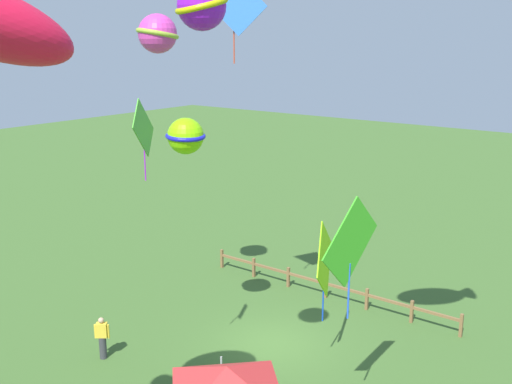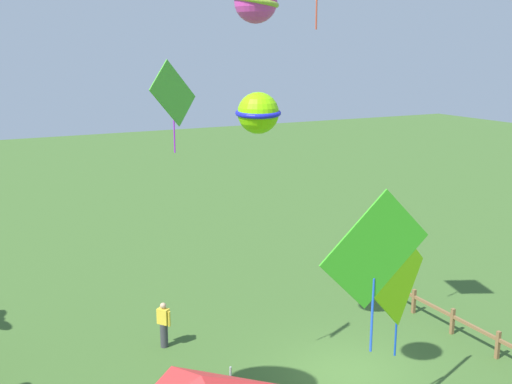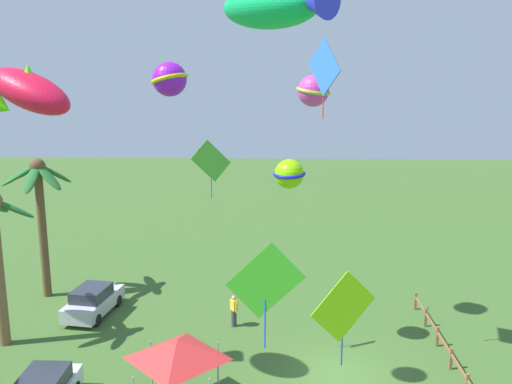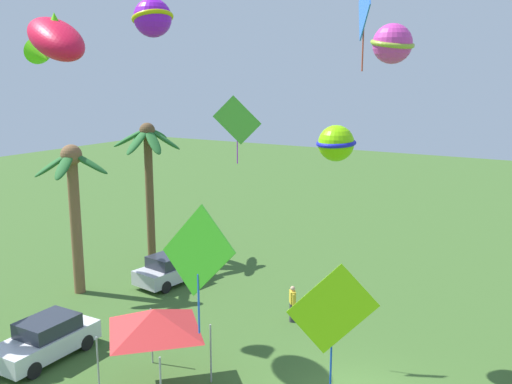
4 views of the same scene
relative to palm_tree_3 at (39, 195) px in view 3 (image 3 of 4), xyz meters
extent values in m
plane|color=#3D6028|center=(-7.77, -15.28, -5.77)|extent=(120.00, 120.00, 0.00)
ellipsoid|color=#236028|center=(-5.32, -1.14, 0.56)|extent=(1.24, 1.87, 1.19)
cylinder|color=brown|center=(-0.01, -0.02, -2.10)|extent=(0.45, 0.45, 7.34)
ellipsoid|color=#236028|center=(0.96, 0.14, 1.31)|extent=(2.12, 0.93, 0.98)
ellipsoid|color=#236028|center=(0.39, 0.81, 1.19)|extent=(1.38, 2.04, 1.21)
ellipsoid|color=#236028|center=(-0.53, 0.74, 1.19)|extent=(1.60, 1.96, 1.21)
ellipsoid|color=#236028|center=(-0.85, -0.05, 1.05)|extent=(1.85, 0.64, 1.46)
ellipsoid|color=#236028|center=(-0.42, -0.77, 1.06)|extent=(1.40, 1.90, 1.44)
ellipsoid|color=#236028|center=(0.53, -0.71, 1.09)|extent=(1.62, 1.84, 1.39)
sphere|color=brown|center=(-0.01, -0.02, 1.57)|extent=(0.86, 0.86, 0.86)
cube|color=brown|center=(-7.17, -20.13, -5.29)|extent=(0.12, 0.12, 0.95)
cube|color=brown|center=(-5.15, -20.13, -5.29)|extent=(0.12, 0.12, 0.95)
cube|color=brown|center=(-3.14, -20.13, -5.29)|extent=(0.12, 0.12, 0.95)
cube|color=brown|center=(-1.13, -20.13, -5.29)|extent=(0.12, 0.12, 0.95)
cube|color=brown|center=(-7.17, -20.13, -5.10)|extent=(12.18, 0.09, 0.11)
cube|color=#282D38|center=(-10.79, -4.35, -4.54)|extent=(2.04, 1.51, 0.56)
cube|color=#BCBCC1|center=(-2.35, -3.41, -5.17)|extent=(4.11, 2.25, 0.70)
cube|color=#282D38|center=(-2.49, -3.39, -4.54)|extent=(2.23, 1.78, 0.56)
cylinder|color=black|center=(-1.04, -2.82, -5.47)|extent=(0.62, 0.27, 0.60)
cylinder|color=black|center=(-1.27, -4.37, -5.47)|extent=(0.62, 0.27, 0.60)
cylinder|color=black|center=(-3.43, -2.46, -5.47)|extent=(0.62, 0.27, 0.60)
cylinder|color=black|center=(-3.66, -4.01, -5.47)|extent=(0.62, 0.27, 0.60)
cylinder|color=#38383D|center=(-3.45, -10.74, -5.35)|extent=(0.26, 0.26, 0.84)
cube|color=yellow|center=(-3.45, -10.74, -4.66)|extent=(0.44, 0.41, 0.54)
sphere|color=tan|center=(-3.45, -10.74, -4.28)|extent=(0.21, 0.21, 0.21)
cylinder|color=yellow|center=(-3.64, -10.88, -4.71)|extent=(0.09, 0.09, 0.52)
cylinder|color=yellow|center=(-3.27, -10.61, -4.71)|extent=(0.09, 0.09, 0.52)
cylinder|color=#9E9EA3|center=(-9.21, -10.57, -4.72)|extent=(0.06, 0.06, 2.10)
cylinder|color=#9E9EA3|center=(-9.21, -7.97, -4.72)|extent=(0.06, 0.06, 2.10)
pyramid|color=red|center=(-10.51, -9.27, -3.29)|extent=(2.86, 2.86, 0.75)
sphere|color=#DC3BA9|center=(-3.07, -14.41, 5.62)|extent=(1.43, 1.43, 1.43)
torus|color=#99B534|center=(-3.07, -14.41, 5.62)|extent=(2.20, 2.20, 0.44)
ellipsoid|color=red|center=(-9.32, -4.12, 5.78)|extent=(2.91, 4.00, 2.33)
cone|color=#55E310|center=(-9.32, -4.12, 6.34)|extent=(0.88, 0.88, 0.70)
cube|color=blue|center=(-6.54, -14.58, 6.65)|extent=(2.00, 1.12, 2.25)
cylinder|color=#C0442D|center=(-6.54, -14.58, 5.36)|extent=(0.05, 0.05, 1.47)
ellipsoid|color=#10B95D|center=(-13.55, -12.56, 8.08)|extent=(3.35, 3.41, 1.25)
cone|color=#2E31E7|center=(-14.53, -13.59, 8.12)|extent=(1.44, 1.45, 1.04)
sphere|color=#8C15D3|center=(-9.98, -9.19, 6.20)|extent=(1.15, 1.15, 1.15)
torus|color=#BFBC0C|center=(-9.98, -9.19, 6.20)|extent=(1.70, 1.69, 0.45)
sphere|color=#84E20B|center=(-5.39, -13.32, 2.20)|extent=(1.26, 1.26, 1.26)
torus|color=#191DCE|center=(-5.39, -13.32, 2.20)|extent=(1.83, 1.83, 0.24)
cube|color=green|center=(-6.78, -10.14, 2.97)|extent=(0.84, 1.54, 1.72)
cylinder|color=#A11ED8|center=(-6.78, -10.14, 1.99)|extent=(0.04, 0.04, 1.12)
cube|color=#8AE111|center=(-9.91, -15.22, -1.83)|extent=(0.95, 2.42, 2.55)
cylinder|color=blue|center=(-9.91, -15.22, -3.30)|extent=(0.06, 0.06, 1.68)
cube|color=green|center=(-12.34, -12.44, 0.05)|extent=(0.34, 2.53, 2.54)
cylinder|color=blue|center=(-12.34, -12.44, -1.40)|extent=(0.05, 0.05, 1.66)
camera|label=1|loc=(-19.74, 1.65, 5.48)|focal=42.44mm
camera|label=2|loc=(-22.01, -4.74, 4.05)|focal=43.37mm
camera|label=3|loc=(-28.63, -12.77, 6.34)|focal=38.83mm
camera|label=4|loc=(-23.69, -20.89, 4.48)|focal=39.88mm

